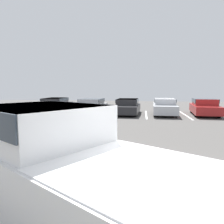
{
  "coord_description": "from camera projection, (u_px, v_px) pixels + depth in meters",
  "views": [
    {
      "loc": [
        0.27,
        -4.15,
        2.09
      ],
      "look_at": [
        -1.11,
        5.49,
        1.0
      ],
      "focal_mm": 35.0,
      "sensor_mm": 36.0,
      "label": 1
    }
  ],
  "objects": [
    {
      "name": "stall_stripe_d",
      "position": [
        146.0,
        114.0,
        17.02
      ],
      "size": [
        0.12,
        5.19,
        0.01
      ],
      "primitive_type": "cube",
      "color": "white",
      "rests_on": "ground_plane"
    },
    {
      "name": "parked_sedan_d",
      "position": [
        165.0,
        106.0,
        16.98
      ],
      "size": [
        1.91,
        4.58,
        1.24
      ],
      "rotation": [
        0.0,
        0.0,
        -1.62
      ],
      "color": "#B7BABF",
      "rests_on": "ground_plane"
    },
    {
      "name": "parked_sedan_e",
      "position": [
        205.0,
        106.0,
        16.58
      ],
      "size": [
        2.15,
        4.36,
        1.26
      ],
      "rotation": [
        0.0,
        0.0,
        -1.66
      ],
      "color": "maroon",
      "rests_on": "ground_plane"
    },
    {
      "name": "parked_sedan_a",
      "position": [
        55.0,
        105.0,
        18.15
      ],
      "size": [
        1.97,
        4.82,
        1.23
      ],
      "rotation": [
        0.0,
        0.0,
        -1.52
      ],
      "color": "#232326",
      "rests_on": "ground_plane"
    },
    {
      "name": "stall_stripe_b",
      "position": [
        73.0,
        113.0,
        17.85
      ],
      "size": [
        0.12,
        5.19,
        0.01
      ],
      "primitive_type": "cube",
      "color": "white",
      "rests_on": "ground_plane"
    },
    {
      "name": "parked_sedan_b",
      "position": [
        92.0,
        106.0,
        17.4
      ],
      "size": [
        1.87,
        4.59,
        1.22
      ],
      "rotation": [
        0.0,
        0.0,
        -1.59
      ],
      "color": "gray",
      "rests_on": "ground_plane"
    },
    {
      "name": "pickup_truck",
      "position": [
        51.0,
        159.0,
        3.68
      ],
      "size": [
        5.78,
        4.64,
        1.79
      ],
      "rotation": [
        0.0,
        0.0,
        -0.56
      ],
      "color": "white",
      "rests_on": "ground_plane"
    },
    {
      "name": "ground_plane",
      "position": [
        128.0,
        193.0,
        4.36
      ],
      "size": [
        60.0,
        60.0,
        0.0
      ],
      "primitive_type": "plane",
      "color": "#4C4947"
    },
    {
      "name": "stall_stripe_e",
      "position": [
        186.0,
        115.0,
        16.6
      ],
      "size": [
        0.12,
        5.19,
        0.01
      ],
      "primitive_type": "cube",
      "color": "white",
      "rests_on": "ground_plane"
    },
    {
      "name": "parked_sedan_c",
      "position": [
        128.0,
        106.0,
        17.24
      ],
      "size": [
        1.95,
        4.38,
        1.2
      ],
      "rotation": [
        0.0,
        0.0,
        -1.61
      ],
      "color": "#232326",
      "rests_on": "ground_plane"
    },
    {
      "name": "wheel_stop_curb",
      "position": [
        107.0,
        109.0,
        20.74
      ],
      "size": [
        2.0,
        0.2,
        0.14
      ],
      "primitive_type": "cube",
      "color": "#B7B2A8",
      "rests_on": "ground_plane"
    },
    {
      "name": "stall_stripe_c",
      "position": [
        109.0,
        114.0,
        17.44
      ],
      "size": [
        0.12,
        5.19,
        0.01
      ],
      "primitive_type": "cube",
      "color": "white",
      "rests_on": "ground_plane"
    },
    {
      "name": "stall_stripe_a",
      "position": [
        39.0,
        113.0,
        18.27
      ],
      "size": [
        0.12,
        5.19,
        0.01
      ],
      "primitive_type": "cube",
      "color": "white",
      "rests_on": "ground_plane"
    }
  ]
}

